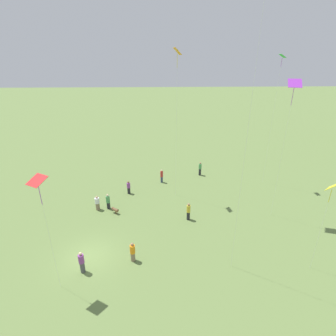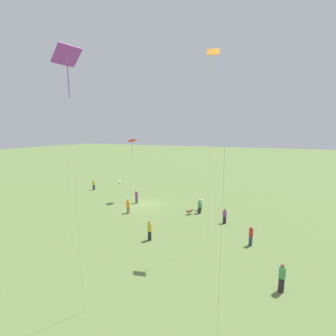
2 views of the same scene
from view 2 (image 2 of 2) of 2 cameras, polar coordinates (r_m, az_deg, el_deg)
name	(u,v)px [view 2 (image 2 of 2)]	position (r m, az deg, el deg)	size (l,w,h in m)	color
ground_plane	(147,205)	(30.44, -5.41, -9.23)	(240.00, 240.00, 0.00)	olive
person_1	(128,206)	(27.46, -10.11, -9.52)	(0.43, 0.43, 1.74)	#847056
person_2	(201,204)	(28.32, 8.26, -9.02)	(0.67, 0.67, 1.64)	#847056
person_3	(282,278)	(16.50, 26.94, -23.55)	(0.54, 0.54, 1.87)	#232328
person_4	(150,230)	(20.78, -4.71, -15.51)	(0.52, 0.52, 1.84)	#232328
person_5	(251,235)	(21.08, 20.30, -15.78)	(0.41, 0.41, 1.78)	#333D5B
person_6	(137,197)	(30.96, -7.99, -7.19)	(0.58, 0.58, 1.85)	#4C4C51
person_7	(94,185)	(39.61, -18.35, -4.11)	(0.59, 0.59, 1.66)	#333D5B
person_8	(200,206)	(27.25, 8.01, -9.63)	(0.59, 0.59, 1.73)	#232328
person_9	(225,216)	(24.96, 14.20, -11.76)	(0.52, 0.52, 1.61)	#232328
kite_0	(132,142)	(31.51, -9.08, 6.43)	(1.29, 1.31, 8.60)	red
kite_3	(67,66)	(12.00, -24.19, 22.60)	(1.20, 1.31, 13.30)	purple
kite_4	(213,63)	(18.74, 11.34, 24.72)	(1.03, 0.84, 15.77)	orange
dog_0	(120,182)	(42.90, -12.21, -3.40)	(0.36, 0.77, 0.60)	silver
dog_1	(190,211)	(26.89, 5.57, -10.79)	(0.68, 0.80, 0.62)	brown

